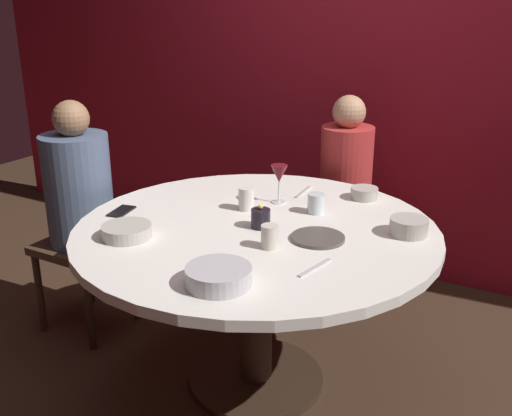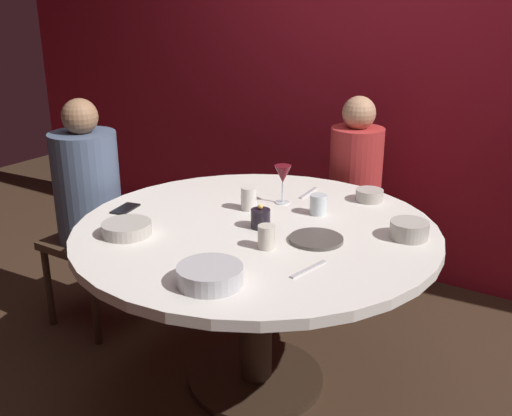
# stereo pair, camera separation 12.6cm
# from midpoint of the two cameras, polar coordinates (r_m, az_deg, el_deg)

# --- Properties ---
(ground_plane) EXTENTS (8.00, 8.00, 0.00)m
(ground_plane) POSITION_cam_midpoint_polar(r_m,az_deg,el_deg) (2.79, 1.35, -16.17)
(ground_plane) COLOR #382619
(back_wall) EXTENTS (6.00, 0.10, 2.60)m
(back_wall) POSITION_cam_midpoint_polar(r_m,az_deg,el_deg) (3.59, 14.10, 13.91)
(back_wall) COLOR maroon
(back_wall) RESTS_ON ground
(dining_table) EXTENTS (1.48, 1.48, 0.75)m
(dining_table) POSITION_cam_midpoint_polar(r_m,az_deg,el_deg) (2.48, 1.46, -4.67)
(dining_table) COLOR silver
(dining_table) RESTS_ON ground
(seated_diner_left) EXTENTS (0.40, 0.40, 1.18)m
(seated_diner_left) POSITION_cam_midpoint_polar(r_m,az_deg,el_deg) (3.03, -14.71, 1.64)
(seated_diner_left) COLOR #3F2D1E
(seated_diner_left) RESTS_ON ground
(seated_diner_back) EXTENTS (0.40, 0.40, 1.14)m
(seated_diner_back) POSITION_cam_midpoint_polar(r_m,az_deg,el_deg) (3.28, 10.57, 2.95)
(seated_diner_back) COLOR #3F2D1E
(seated_diner_back) RESTS_ON ground
(candle_holder) EXTENTS (0.08, 0.08, 0.10)m
(candle_holder) POSITION_cam_midpoint_polar(r_m,az_deg,el_deg) (2.40, 1.99, -0.98)
(candle_holder) COLOR black
(candle_holder) RESTS_ON dining_table
(wine_glass) EXTENTS (0.08, 0.08, 0.18)m
(wine_glass) POSITION_cam_midpoint_polar(r_m,az_deg,el_deg) (2.66, 3.94, 3.07)
(wine_glass) COLOR silver
(wine_glass) RESTS_ON dining_table
(dinner_plate) EXTENTS (0.21, 0.21, 0.01)m
(dinner_plate) POSITION_cam_midpoint_polar(r_m,az_deg,el_deg) (2.30, 7.39, -2.96)
(dinner_plate) COLOR #4C4742
(dinner_plate) RESTS_ON dining_table
(cell_phone) EXTENTS (0.10, 0.15, 0.01)m
(cell_phone) POSITION_cam_midpoint_polar(r_m,az_deg,el_deg) (2.66, -11.09, -0.08)
(cell_phone) COLOR black
(cell_phone) RESTS_ON dining_table
(bowl_serving_large) EXTENTS (0.22, 0.22, 0.06)m
(bowl_serving_large) POSITION_cam_midpoint_polar(r_m,az_deg,el_deg) (1.95, -2.58, -6.46)
(bowl_serving_large) COLOR #B7B7BC
(bowl_serving_large) RESTS_ON dining_table
(bowl_salad_center) EXTENTS (0.12, 0.12, 0.05)m
(bowl_salad_center) POSITION_cam_midpoint_polar(r_m,az_deg,el_deg) (2.77, 12.09, 1.20)
(bowl_salad_center) COLOR #B2ADA3
(bowl_salad_center) RESTS_ON dining_table
(bowl_small_white) EXTENTS (0.19, 0.19, 0.05)m
(bowl_small_white) POSITION_cam_midpoint_polar(r_m,az_deg,el_deg) (2.38, -10.80, -1.97)
(bowl_small_white) COLOR #B2ADA3
(bowl_small_white) RESTS_ON dining_table
(bowl_sauce_side) EXTENTS (0.15, 0.15, 0.07)m
(bowl_sauce_side) POSITION_cam_midpoint_polar(r_m,az_deg,el_deg) (2.39, 15.93, -2.04)
(bowl_sauce_side) COLOR #B2ADA3
(bowl_sauce_side) RESTS_ON dining_table
(cup_near_candle) EXTENTS (0.06, 0.06, 0.09)m
(cup_near_candle) POSITION_cam_midpoint_polar(r_m,az_deg,el_deg) (2.21, 2.64, -2.80)
(cup_near_candle) COLOR beige
(cup_near_candle) RESTS_ON dining_table
(cup_by_left_diner) EXTENTS (0.07, 0.07, 0.09)m
(cup_by_left_diner) POSITION_cam_midpoint_polar(r_m,az_deg,el_deg) (2.56, 7.38, 0.32)
(cup_by_left_diner) COLOR silver
(cup_by_left_diner) RESTS_ON dining_table
(cup_by_right_diner) EXTENTS (0.07, 0.07, 0.10)m
(cup_by_right_diner) POSITION_cam_midpoint_polar(r_m,az_deg,el_deg) (2.59, 0.70, 0.90)
(cup_by_right_diner) COLOR silver
(cup_by_right_diner) RESTS_ON dining_table
(fork_near_plate) EXTENTS (0.03, 0.18, 0.01)m
(fork_near_plate) POSITION_cam_midpoint_polar(r_m,az_deg,el_deg) (2.83, 6.29, 1.44)
(fork_near_plate) COLOR #B7B7BC
(fork_near_plate) RESTS_ON dining_table
(knife_near_plate) EXTENTS (0.05, 0.18, 0.01)m
(knife_near_plate) POSITION_cam_midpoint_polar(r_m,az_deg,el_deg) (2.07, 6.80, -5.84)
(knife_near_plate) COLOR #B7B7BC
(knife_near_plate) RESTS_ON dining_table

